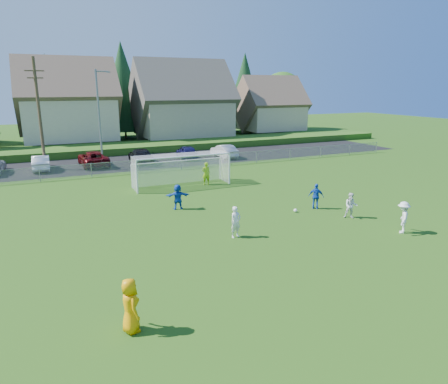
% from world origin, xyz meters
% --- Properties ---
extents(ground, '(160.00, 160.00, 0.00)m').
position_xyz_m(ground, '(0.00, 0.00, 0.00)').
color(ground, '#193D0C').
rests_on(ground, ground).
extents(asphalt_lot, '(60.00, 60.00, 0.00)m').
position_xyz_m(asphalt_lot, '(0.00, 27.50, 0.01)').
color(asphalt_lot, black).
rests_on(asphalt_lot, ground).
extents(grass_embankment, '(70.00, 6.00, 0.80)m').
position_xyz_m(grass_embankment, '(0.00, 35.00, 0.40)').
color(grass_embankment, '#1E420F').
rests_on(grass_embankment, ground).
extents(soccer_ball, '(0.22, 0.22, 0.22)m').
position_xyz_m(soccer_ball, '(4.18, 6.59, 0.11)').
color(soccer_ball, white).
rests_on(soccer_ball, ground).
extents(referee, '(0.68, 0.94, 1.78)m').
position_xyz_m(referee, '(-7.57, -1.59, 0.89)').
color(referee, '#F39A04').
rests_on(referee, ground).
extents(player_white_a, '(0.67, 0.52, 1.63)m').
position_xyz_m(player_white_a, '(-1.01, 4.36, 0.81)').
color(player_white_a, silver).
rests_on(player_white_a, ground).
extents(player_white_b, '(0.93, 0.90, 1.51)m').
position_xyz_m(player_white_b, '(6.44, 4.31, 0.76)').
color(player_white_b, silver).
rests_on(player_white_b, ground).
extents(player_white_c, '(1.23, 1.21, 1.69)m').
position_xyz_m(player_white_c, '(7.24, 1.29, 0.85)').
color(player_white_c, silver).
rests_on(player_white_c, ground).
extents(player_blue_a, '(0.96, 0.93, 1.61)m').
position_xyz_m(player_blue_a, '(5.75, 6.68, 0.81)').
color(player_blue_a, '#1242B1').
rests_on(player_blue_a, ground).
extents(player_blue_b, '(1.55, 0.79, 1.60)m').
position_xyz_m(player_blue_b, '(-2.17, 10.20, 0.80)').
color(player_blue_b, '#1242B1').
rests_on(player_blue_b, ground).
extents(goalkeeper, '(0.69, 0.49, 1.78)m').
position_xyz_m(goalkeeper, '(1.87, 15.50, 0.89)').
color(goalkeeper, '#95C917').
rests_on(goalkeeper, ground).
extents(car_b, '(1.51, 4.21, 1.38)m').
position_xyz_m(car_b, '(-9.85, 27.04, 0.69)').
color(car_b, silver).
rests_on(car_b, ground).
extents(car_c, '(2.65, 5.28, 1.44)m').
position_xyz_m(car_c, '(-5.20, 27.21, 0.72)').
color(car_c, '#50090C').
rests_on(car_c, ground).
extents(car_d, '(2.31, 5.05, 1.43)m').
position_xyz_m(car_d, '(-0.63, 26.93, 0.72)').
color(car_d, black).
rests_on(car_d, ground).
extents(car_e, '(2.00, 4.29, 1.42)m').
position_xyz_m(car_e, '(4.38, 27.20, 0.71)').
color(car_e, '#12113E').
rests_on(car_e, ground).
extents(car_f, '(1.60, 4.25, 1.38)m').
position_xyz_m(car_f, '(8.33, 26.27, 0.69)').
color(car_f, silver).
rests_on(car_f, ground).
extents(soccer_goal, '(7.42, 1.90, 2.50)m').
position_xyz_m(soccer_goal, '(0.00, 16.05, 1.63)').
color(soccer_goal, white).
rests_on(soccer_goal, ground).
extents(chainlink_fence, '(52.06, 0.06, 1.20)m').
position_xyz_m(chainlink_fence, '(0.00, 22.00, 0.63)').
color(chainlink_fence, gray).
rests_on(chainlink_fence, ground).
extents(streetlight, '(1.38, 0.18, 9.00)m').
position_xyz_m(streetlight, '(-4.45, 26.00, 4.84)').
color(streetlight, slate).
rests_on(streetlight, ground).
extents(utility_pole, '(1.60, 0.26, 10.00)m').
position_xyz_m(utility_pole, '(-9.50, 27.00, 5.15)').
color(utility_pole, '#473321').
rests_on(utility_pole, ground).
extents(houses_row, '(53.90, 11.45, 13.27)m').
position_xyz_m(houses_row, '(1.97, 42.46, 7.33)').
color(houses_row, tan).
rests_on(houses_row, ground).
extents(tree_row, '(65.98, 12.36, 13.80)m').
position_xyz_m(tree_row, '(1.04, 48.74, 6.91)').
color(tree_row, '#382616').
rests_on(tree_row, ground).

